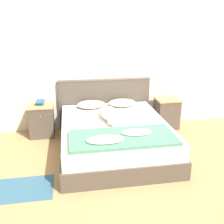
{
  "coord_description": "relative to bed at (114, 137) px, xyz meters",
  "views": [
    {
      "loc": [
        -0.78,
        -2.84,
        2.04
      ],
      "look_at": [
        -0.09,
        1.21,
        0.6
      ],
      "focal_mm": 42.0,
      "sensor_mm": 36.0,
      "label": 1
    }
  ],
  "objects": [
    {
      "name": "pillow_right",
      "position": [
        0.29,
        0.8,
        0.32
      ],
      "size": [
        0.52,
        0.38,
        0.13
      ],
      "color": "beige",
      "rests_on": "bed"
    },
    {
      "name": "quilt",
      "position": [
        -0.01,
        -0.65,
        0.29
      ],
      "size": [
        1.46,
        0.68,
        0.08
      ],
      "color": "#4C8466",
      "rests_on": "bed"
    },
    {
      "name": "ground_plane",
      "position": [
        0.09,
        -1.0,
        -0.25
      ],
      "size": [
        16.0,
        16.0,
        0.0
      ],
      "primitive_type": "plane",
      "color": "tan"
    },
    {
      "name": "rug",
      "position": [
        -1.49,
        -0.85,
        -0.25
      ],
      "size": [
        1.08,
        0.56,
        0.0
      ],
      "color": "#335B70",
      "rests_on": "ground_plane"
    },
    {
      "name": "wall_back",
      "position": [
        0.09,
        1.13,
        1.03
      ],
      "size": [
        9.0,
        0.06,
        2.55
      ],
      "color": "beige",
      "rests_on": "ground_plane"
    },
    {
      "name": "headboard",
      "position": [
        0.0,
        1.06,
        0.27
      ],
      "size": [
        1.79,
        0.06,
        0.99
      ],
      "color": "#4C4238",
      "rests_on": "ground_plane"
    },
    {
      "name": "nightstand_right",
      "position": [
        1.21,
        0.82,
        0.05
      ],
      "size": [
        0.45,
        0.42,
        0.6
      ],
      "color": "#4C4238",
      "rests_on": "ground_plane"
    },
    {
      "name": "pillow_left",
      "position": [
        -0.29,
        0.8,
        0.32
      ],
      "size": [
        0.52,
        0.38,
        0.13
      ],
      "color": "beige",
      "rests_on": "bed"
    },
    {
      "name": "bed",
      "position": [
        0.0,
        0.0,
        0.0
      ],
      "size": [
        1.71,
        2.07,
        0.5
      ],
      "color": "#4C4238",
      "rests_on": "ground_plane"
    },
    {
      "name": "dog",
      "position": [
        -0.06,
        0.14,
        0.34
      ],
      "size": [
        0.27,
        0.76,
        0.19
      ],
      "color": "silver",
      "rests_on": "bed"
    },
    {
      "name": "book_stack",
      "position": [
        -1.22,
        0.84,
        0.39
      ],
      "size": [
        0.16,
        0.24,
        0.07
      ],
      "color": "#337547",
      "rests_on": "nightstand_left"
    },
    {
      "name": "nightstand_left",
      "position": [
        -1.21,
        0.82,
        0.05
      ],
      "size": [
        0.45,
        0.42,
        0.6
      ],
      "color": "#4C4238",
      "rests_on": "ground_plane"
    }
  ]
}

